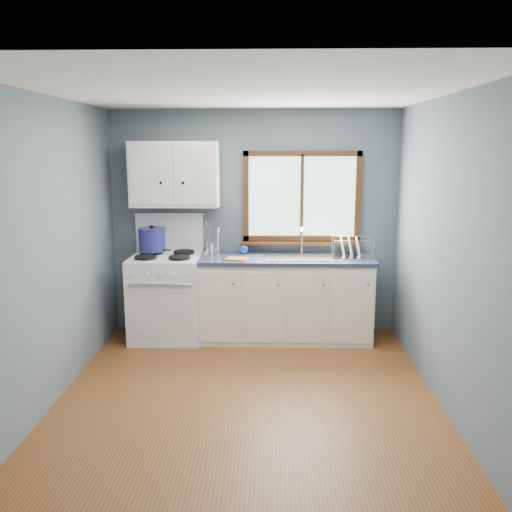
{
  "coord_description": "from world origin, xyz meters",
  "views": [
    {
      "loc": [
        0.19,
        -4.25,
        2.09
      ],
      "look_at": [
        0.05,
        0.9,
        1.05
      ],
      "focal_mm": 38.0,
      "sensor_mm": 36.0,
      "label": 1
    }
  ],
  "objects_px": {
    "skillet": "(152,249)",
    "stockpot": "(152,239)",
    "base_cabinets": "(285,303)",
    "utensil_crock": "(209,248)",
    "thermos": "(216,241)",
    "dish_rack": "(351,252)",
    "sink": "(302,263)",
    "gas_range": "(167,295)"
  },
  "relations": [
    {
      "from": "stockpot",
      "to": "thermos",
      "type": "height_order",
      "value": "stockpot"
    },
    {
      "from": "sink",
      "to": "stockpot",
      "type": "height_order",
      "value": "stockpot"
    },
    {
      "from": "stockpot",
      "to": "dish_rack",
      "type": "relative_size",
      "value": 0.7
    },
    {
      "from": "gas_range",
      "to": "sink",
      "type": "xyz_separation_m",
      "value": [
        1.49,
        0.02,
        0.37
      ]
    },
    {
      "from": "base_cabinets",
      "to": "utensil_crock",
      "type": "bearing_deg",
      "value": 173.33
    },
    {
      "from": "sink",
      "to": "skillet",
      "type": "xyz_separation_m",
      "value": [
        -1.66,
        0.11,
        0.12
      ]
    },
    {
      "from": "stockpot",
      "to": "utensil_crock",
      "type": "height_order",
      "value": "utensil_crock"
    },
    {
      "from": "thermos",
      "to": "base_cabinets",
      "type": "bearing_deg",
      "value": -8.41
    },
    {
      "from": "base_cabinets",
      "to": "skillet",
      "type": "distance_m",
      "value": 1.59
    },
    {
      "from": "sink",
      "to": "utensil_crock",
      "type": "xyz_separation_m",
      "value": [
        -1.03,
        0.1,
        0.14
      ]
    },
    {
      "from": "skillet",
      "to": "thermos",
      "type": "bearing_deg",
      "value": 17.67
    },
    {
      "from": "skillet",
      "to": "utensil_crock",
      "type": "relative_size",
      "value": 0.96
    },
    {
      "from": "base_cabinets",
      "to": "dish_rack",
      "type": "distance_m",
      "value": 0.91
    },
    {
      "from": "base_cabinets",
      "to": "stockpot",
      "type": "distance_m",
      "value": 1.63
    },
    {
      "from": "gas_range",
      "to": "sink",
      "type": "relative_size",
      "value": 1.62
    },
    {
      "from": "gas_range",
      "to": "utensil_crock",
      "type": "height_order",
      "value": "gas_range"
    },
    {
      "from": "utensil_crock",
      "to": "base_cabinets",
      "type": "bearing_deg",
      "value": -6.67
    },
    {
      "from": "base_cabinets",
      "to": "thermos",
      "type": "bearing_deg",
      "value": 171.59
    },
    {
      "from": "skillet",
      "to": "stockpot",
      "type": "height_order",
      "value": "stockpot"
    },
    {
      "from": "stockpot",
      "to": "thermos",
      "type": "relative_size",
      "value": 1.02
    },
    {
      "from": "base_cabinets",
      "to": "skillet",
      "type": "height_order",
      "value": "skillet"
    },
    {
      "from": "gas_range",
      "to": "utensil_crock",
      "type": "distance_m",
      "value": 0.69
    },
    {
      "from": "sink",
      "to": "dish_rack",
      "type": "bearing_deg",
      "value": 1.52
    },
    {
      "from": "sink",
      "to": "utensil_crock",
      "type": "relative_size",
      "value": 2.2
    },
    {
      "from": "skillet",
      "to": "dish_rack",
      "type": "distance_m",
      "value": 2.19
    },
    {
      "from": "base_cabinets",
      "to": "dish_rack",
      "type": "relative_size",
      "value": 4.15
    },
    {
      "from": "sink",
      "to": "skillet",
      "type": "height_order",
      "value": "sink"
    },
    {
      "from": "skillet",
      "to": "stockpot",
      "type": "xyz_separation_m",
      "value": [
        0.01,
        0.0,
        0.11
      ]
    },
    {
      "from": "base_cabinets",
      "to": "thermos",
      "type": "relative_size",
      "value": 6.08
    },
    {
      "from": "gas_range",
      "to": "dish_rack",
      "type": "bearing_deg",
      "value": 0.92
    },
    {
      "from": "skillet",
      "to": "utensil_crock",
      "type": "bearing_deg",
      "value": 16.49
    },
    {
      "from": "gas_range",
      "to": "dish_rack",
      "type": "height_order",
      "value": "gas_range"
    },
    {
      "from": "base_cabinets",
      "to": "utensil_crock",
      "type": "relative_size",
      "value": 4.84
    },
    {
      "from": "skillet",
      "to": "dish_rack",
      "type": "height_order",
      "value": "dish_rack"
    },
    {
      "from": "utensil_crock",
      "to": "dish_rack",
      "type": "distance_m",
      "value": 1.55
    },
    {
      "from": "gas_range",
      "to": "dish_rack",
      "type": "relative_size",
      "value": 3.05
    },
    {
      "from": "stockpot",
      "to": "dish_rack",
      "type": "height_order",
      "value": "stockpot"
    },
    {
      "from": "sink",
      "to": "skillet",
      "type": "distance_m",
      "value": 1.67
    },
    {
      "from": "utensil_crock",
      "to": "thermos",
      "type": "bearing_deg",
      "value": 9.05
    },
    {
      "from": "sink",
      "to": "thermos",
      "type": "distance_m",
      "value": 0.97
    },
    {
      "from": "skillet",
      "to": "thermos",
      "type": "relative_size",
      "value": 1.2
    },
    {
      "from": "stockpot",
      "to": "thermos",
      "type": "bearing_deg",
      "value": 0.39
    }
  ]
}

